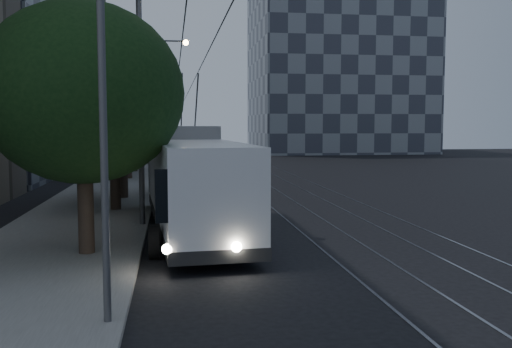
{
  "coord_description": "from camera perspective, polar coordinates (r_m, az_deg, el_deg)",
  "views": [
    {
      "loc": [
        -4.09,
        -20.4,
        3.73
      ],
      "look_at": [
        -0.81,
        2.0,
        1.75
      ],
      "focal_mm": 40.0,
      "sensor_mm": 36.0,
      "label": 1
    }
  ],
  "objects": [
    {
      "name": "ground",
      "position": [
        21.14,
        2.97,
        -5.17
      ],
      "size": [
        120.0,
        120.0,
        0.0
      ],
      "primitive_type": "plane",
      "color": "black",
      "rests_on": "ground"
    },
    {
      "name": "sidewalk",
      "position": [
        40.71,
        -13.1,
        -0.28
      ],
      "size": [
        5.0,
        90.0,
        0.15
      ],
      "primitive_type": "cube",
      "color": "slate",
      "rests_on": "ground"
    },
    {
      "name": "tram_rails",
      "position": [
        41.1,
        0.93,
        -0.2
      ],
      "size": [
        4.52,
        90.0,
        0.02
      ],
      "color": "gray",
      "rests_on": "ground"
    },
    {
      "name": "overhead_wires",
      "position": [
        40.41,
        -9.62,
        4.56
      ],
      "size": [
        2.23,
        90.0,
        6.0
      ],
      "color": "black",
      "rests_on": "ground"
    },
    {
      "name": "building_distant_right",
      "position": [
        79.0,
        8.1,
        10.96
      ],
      "size": [
        22.0,
        18.0,
        24.0
      ],
      "primitive_type": "cube",
      "color": "#383C47",
      "rests_on": "ground"
    },
    {
      "name": "trolleybus",
      "position": [
        19.86,
        -6.34,
        -0.94
      ],
      "size": [
        3.46,
        12.32,
        5.63
      ],
      "rotation": [
        0.0,
        0.0,
        0.08
      ],
      "color": "silver",
      "rests_on": "ground"
    },
    {
      "name": "pickup_silver",
      "position": [
        30.71,
        -6.76,
        -0.3
      ],
      "size": [
        3.34,
        6.69,
        1.82
      ],
      "primitive_type": "imported",
      "rotation": [
        0.0,
        0.0,
        0.05
      ],
      "color": "#9B9EA3",
      "rests_on": "ground"
    },
    {
      "name": "car_white_a",
      "position": [
        37.43,
        -6.22,
        0.3
      ],
      "size": [
        3.1,
        4.32,
        1.37
      ],
      "primitive_type": "imported",
      "rotation": [
        0.0,
        0.0,
        0.42
      ],
      "color": "silver",
      "rests_on": "ground"
    },
    {
      "name": "car_white_b",
      "position": [
        40.04,
        -6.32,
        0.6
      ],
      "size": [
        2.55,
        4.93,
        1.37
      ],
      "primitive_type": "imported",
      "rotation": [
        0.0,
        0.0,
        0.14
      ],
      "color": "silver",
      "rests_on": "ground"
    },
    {
      "name": "car_white_c",
      "position": [
        49.35,
        -7.67,
        1.4
      ],
      "size": [
        2.39,
        4.27,
        1.33
      ],
      "primitive_type": "imported",
      "rotation": [
        0.0,
        0.0,
        0.26
      ],
      "color": "silver",
      "rests_on": "ground"
    },
    {
      "name": "car_white_d",
      "position": [
        55.5,
        -7.14,
        1.79
      ],
      "size": [
        2.79,
        4.19,
        1.32
      ],
      "primitive_type": "imported",
      "rotation": [
        0.0,
        0.0,
        -0.35
      ],
      "color": "#ADAEB2",
      "rests_on": "ground"
    },
    {
      "name": "tree_0",
      "position": [
        16.4,
        -16.93,
        7.72
      ],
      "size": [
        5.53,
        5.53,
        7.07
      ],
      "color": "black",
      "rests_on": "ground"
    },
    {
      "name": "tree_1",
      "position": [
        24.61,
        -14.05,
        6.66
      ],
      "size": [
        5.12,
        5.12,
        6.82
      ],
      "color": "black",
      "rests_on": "ground"
    },
    {
      "name": "tree_2",
      "position": [
        28.51,
        -13.26,
        6.08
      ],
      "size": [
        5.24,
        5.24,
        6.7
      ],
      "color": "black",
      "rests_on": "ground"
    },
    {
      "name": "tree_3",
      "position": [
        38.69,
        -12.7,
        5.18
      ],
      "size": [
        4.08,
        4.08,
        5.79
      ],
      "color": "black",
      "rests_on": "ground"
    },
    {
      "name": "tree_4",
      "position": [
        44.51,
        -12.16,
        6.58
      ],
      "size": [
        5.59,
        5.59,
        7.57
      ],
      "color": "black",
      "rests_on": "ground"
    },
    {
      "name": "tree_5",
      "position": [
        53.17,
        -10.98,
        5.46
      ],
      "size": [
        4.02,
        4.02,
        6.08
      ],
      "color": "black",
      "rests_on": "ground"
    },
    {
      "name": "streetlamp_near",
      "position": [
        20.81,
        -10.41,
        10.92
      ],
      "size": [
        2.38,
        0.44,
        9.79
      ],
      "color": "#545356",
      "rests_on": "ground"
    },
    {
      "name": "streetlamp_far",
      "position": [
        45.21,
        -9.29,
        8.23
      ],
      "size": [
        2.54,
        0.44,
        10.56
      ],
      "color": "#545356",
      "rests_on": "ground"
    }
  ]
}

